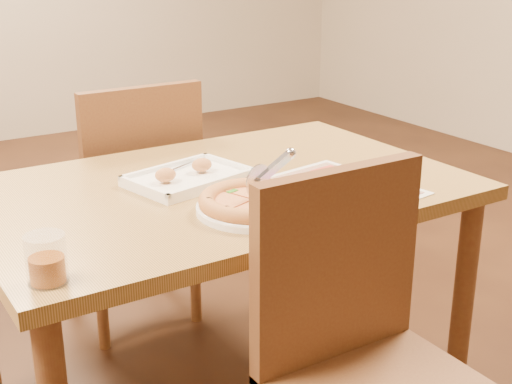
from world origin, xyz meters
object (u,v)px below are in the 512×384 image
plate (256,208)px  chair_near (362,331)px  glass_tumbler (47,262)px  menu (343,186)px  pizza (253,201)px  dining_table (220,213)px  appetizer_tray (188,178)px  pizza_cutter (269,172)px  chair_far (135,178)px

plate → chair_near: bearing=-85.7°
glass_tumbler → menu: glass_tumbler is taller
chair_near → menu: bearing=56.7°
pizza → menu: 0.30m
glass_tumbler → menu: (0.83, 0.14, -0.04)m
plate → glass_tumbler: bearing=-168.7°
dining_table → plate: size_ratio=4.46×
plate → appetizer_tray: (-0.04, 0.28, 0.01)m
pizza_cutter → menu: size_ratio=0.42×
chair_near → glass_tumbler: chair_near is taller
chair_far → menu: bearing=108.3°
chair_far → appetizer_tray: (-0.07, -0.55, 0.17)m
menu → pizza: bearing=-174.2°
dining_table → appetizer_tray: appetizer_tray is taller
glass_tumbler → menu: size_ratio=0.25×
pizza → menu: pizza is taller
pizza → pizza_cutter: (0.05, 0.01, 0.06)m
pizza_cutter → glass_tumbler: (-0.59, -0.12, -0.05)m
chair_far → plate: size_ratio=1.61×
pizza_cutter → appetizer_tray: size_ratio=0.46×
dining_table → pizza_cutter: bearing=-85.3°
chair_near → plate: size_ratio=1.61×
pizza_cutter → chair_near: bearing=-107.9°
chair_far → menu: 0.86m
dining_table → menu: 0.34m
dining_table → plate: (-0.03, -0.23, 0.09)m
chair_far → plate: (-0.03, -0.83, 0.16)m
pizza → glass_tumbler: size_ratio=2.71×
chair_far → pizza: size_ratio=1.77×
dining_table → appetizer_tray: bearing=140.9°
chair_near → menu: chair_near is taller
appetizer_tray → menu: 0.42m
chair_near → pizza_cutter: bearing=87.4°
pizza_cutter → appetizer_tray: bearing=92.3°
plate → glass_tumbler: 0.55m
dining_table → chair_far: size_ratio=2.77×
plate → menu: bearing=5.7°
dining_table → appetizer_tray: (-0.07, 0.06, 0.10)m
appetizer_tray → glass_tumbler: (-0.50, -0.39, 0.03)m
plate → glass_tumbler: (-0.54, -0.11, 0.04)m
chair_near → appetizer_tray: size_ratio=1.35×
menu → appetizer_tray: bearing=142.7°
dining_table → pizza: pizza is taller
dining_table → chair_near: (0.00, -0.60, -0.07)m
plate → pizza_cutter: (0.05, 0.01, 0.08)m
chair_near → chair_far: 1.20m
chair_near → chair_far: same height
chair_near → glass_tumbler: bearing=154.9°
chair_near → pizza: (-0.04, 0.37, 0.18)m
pizza → glass_tumbler: 0.54m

